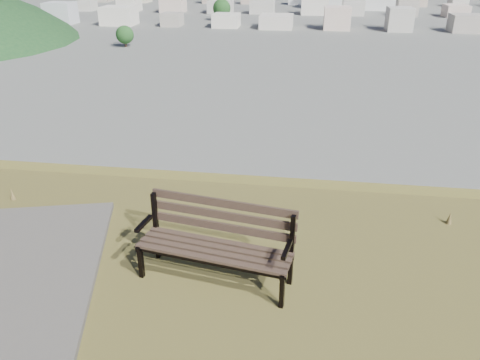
# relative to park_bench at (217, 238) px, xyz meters

# --- Properties ---
(park_bench) EXTENTS (1.77, 0.83, 0.89)m
(park_bench) POSITION_rel_park_bench_xyz_m (0.00, 0.00, 0.00)
(park_bench) COLOR #473829
(park_bench) RESTS_ON hilltop_mesa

